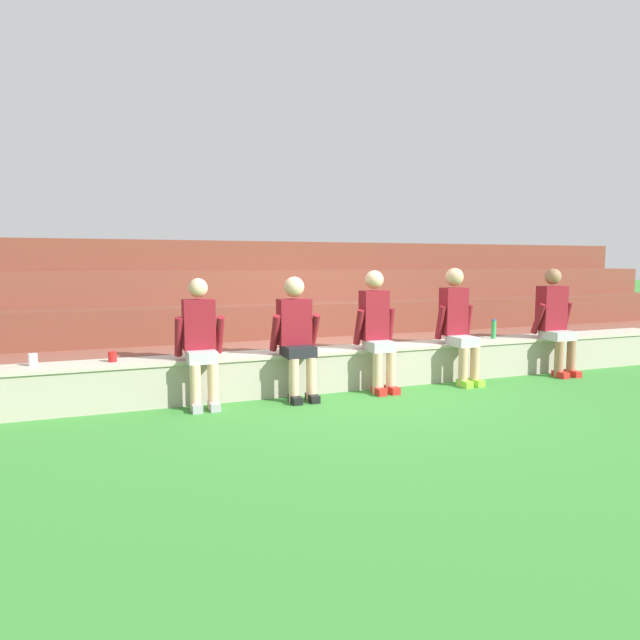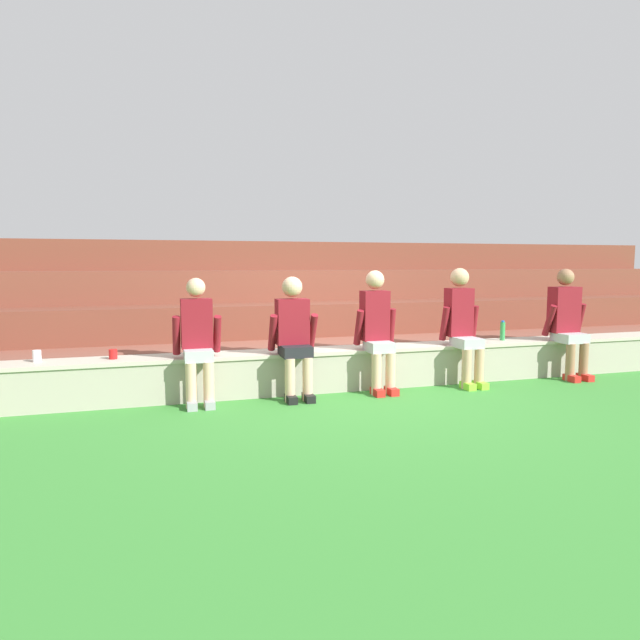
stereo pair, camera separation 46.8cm
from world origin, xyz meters
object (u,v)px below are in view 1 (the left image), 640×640
Objects in this scene: person_far_right at (458,322)px; plastic_cup_right_end at (112,357)px; person_rightmost_edge at (555,319)px; person_center at (296,334)px; person_right_of_center at (377,327)px; water_bottle_center_gap at (494,329)px; water_bottle_mid_right at (562,328)px; person_left_of_center at (200,339)px; plastic_cup_middle at (33,360)px.

plastic_cup_right_end is (-4.02, 0.23, -0.22)m from person_far_right.
plastic_cup_right_end is (-5.53, 0.27, -0.22)m from person_rightmost_edge.
person_right_of_center is at bearing 1.46° from person_center.
person_rightmost_edge is (2.64, -0.02, 0.01)m from person_right_of_center.
plastic_cup_right_end is at bearing -179.75° from water_bottle_center_gap.
person_far_right is 6.80× the size of water_bottle_mid_right.
person_right_of_center is 13.64× the size of plastic_cup_right_end.
plastic_cup_right_end is at bearing 163.98° from person_left_of_center.
person_center is 13.02× the size of plastic_cup_right_end.
water_bottle_center_gap is 1.24× the size of water_bottle_mid_right.
plastic_cup_right_end is at bearing -3.33° from plastic_cup_middle.
water_bottle_mid_right is 6.67m from plastic_cup_middle.
person_center is (1.04, -0.03, 0.02)m from person_left_of_center.
plastic_cup_middle reaches higher than plastic_cup_right_end.
person_center is at bearing -179.87° from person_rightmost_edge.
person_right_of_center is 11.56× the size of plastic_cup_middle.
plastic_cup_middle is (-6.26, 0.31, -0.21)m from person_rightmost_edge.
water_bottle_mid_right is at bearing 34.72° from person_rightmost_edge.
person_right_of_center is 0.99× the size of person_rightmost_edge.
plastic_cup_middle is (-3.62, 0.30, -0.20)m from person_right_of_center.
person_rightmost_edge reaches higher than person_center.
person_far_right is at bearing 1.45° from person_center.
person_right_of_center is at bearing -0.26° from person_left_of_center.
water_bottle_mid_right is at bearing 4.99° from person_right_of_center.
person_left_of_center is at bearing -179.65° from person_far_right.
person_center is 3.64m from person_rightmost_edge.
person_right_of_center is at bearing -4.69° from plastic_cup_middle.
plastic_cup_right_end is at bearing -179.89° from water_bottle_mid_right.
person_rightmost_edge is 6.27m from plastic_cup_middle.
person_left_of_center is 3.92m from water_bottle_center_gap.
person_right_of_center is at bearing -178.57° from person_far_right.
person_left_of_center is at bearing -176.11° from water_bottle_center_gap.
water_bottle_center_gap is at bearing 18.33° from person_far_right.
person_rightmost_edge reaches higher than water_bottle_mid_right.
person_center is at bearing -7.01° from plastic_cup_middle.
water_bottle_center_gap is (-0.76, 0.29, -0.14)m from person_rightmost_edge.
water_bottle_mid_right reaches higher than plastic_cup_right_end.
person_left_of_center is 0.99× the size of person_center.
person_center is 2.65m from plastic_cup_middle.
person_right_of_center reaches higher than water_bottle_mid_right.
plastic_cup_right_end is (-2.88, 0.25, -0.21)m from person_right_of_center.
person_center is at bearing -174.03° from water_bottle_center_gap.
plastic_cup_right_end is at bearing 177.18° from person_rightmost_edge.
person_center reaches higher than plastic_cup_middle.
water_bottle_mid_right is (4.05, 0.29, -0.14)m from person_center.
plastic_cup_right_end is (0.73, -0.04, -0.01)m from plastic_cup_middle.
water_bottle_mid_right is (1.17, -0.01, -0.03)m from water_bottle_center_gap.
plastic_cup_middle is at bearing 169.71° from person_left_of_center.
person_right_of_center is 3.63m from plastic_cup_middle.
person_rightmost_edge is at bearing -2.88° from plastic_cup_middle.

